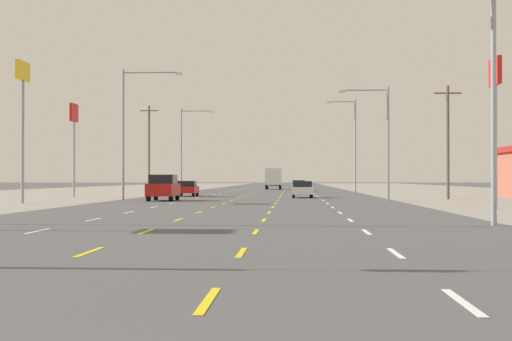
# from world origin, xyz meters

# --- Properties ---
(ground_plane) EXTENTS (572.00, 572.00, 0.00)m
(ground_plane) POSITION_xyz_m (0.00, 66.00, 0.00)
(ground_plane) COLOR #4C4C4F
(lane_markings) EXTENTS (10.64, 227.60, 0.01)m
(lane_markings) POSITION_xyz_m (0.00, 104.50, 0.01)
(lane_markings) COLOR white
(lane_markings) RESTS_ON ground
(suv_far_left_nearest) EXTENTS (1.98, 4.90, 1.98)m
(suv_far_left_nearest) POSITION_xyz_m (-6.91, 58.76, 1.03)
(suv_far_left_nearest) COLOR red
(suv_far_left_nearest) RESTS_ON ground
(sedan_inner_right_near) EXTENTS (1.80, 4.50, 1.46)m
(sedan_inner_right_near) POSITION_xyz_m (3.75, 68.99, 0.76)
(sedan_inner_right_near) COLOR white
(sedan_inner_right_near) RESTS_ON ground
(sedan_far_left_mid) EXTENTS (1.80, 4.50, 1.46)m
(sedan_far_left_mid) POSITION_xyz_m (-7.10, 74.76, 0.76)
(sedan_far_left_mid) COLOR red
(sedan_far_left_mid) RESTS_ON ground
(sedan_inner_right_midfar) EXTENTS (1.80, 4.50, 1.46)m
(sedan_inner_right_midfar) POSITION_xyz_m (3.69, 105.46, 0.76)
(sedan_inner_right_midfar) COLOR silver
(sedan_inner_right_midfar) RESTS_ON ground
(box_truck_center_turn_far) EXTENTS (2.40, 7.20, 3.23)m
(box_truck_center_turn_far) POSITION_xyz_m (-0.09, 125.05, 1.84)
(box_truck_center_turn_far) COLOR white
(box_truck_center_turn_far) RESTS_ON ground
(pole_sign_left_row_1) EXTENTS (0.24, 2.44, 9.62)m
(pole_sign_left_row_1) POSITION_xyz_m (-15.34, 51.40, 7.30)
(pole_sign_left_row_1) COLOR gray
(pole_sign_left_row_1) RESTS_ON ground
(pole_sign_left_row_2) EXTENTS (0.24, 2.31, 8.64)m
(pole_sign_left_row_2) POSITION_xyz_m (-17.42, 72.62, 6.65)
(pole_sign_left_row_2) COLOR gray
(pole_sign_left_row_2) RESTS_ON ground
(pole_sign_right_row_1) EXTENTS (0.24, 2.14, 8.35)m
(pole_sign_right_row_1) POSITION_xyz_m (14.06, 42.16, 6.35)
(pole_sign_right_row_1) COLOR gray
(pole_sign_right_row_1) RESTS_ON ground
(streetlight_right_row_0) EXTENTS (4.27, 0.26, 9.84)m
(streetlight_right_row_0) POSITION_xyz_m (9.72, 25.94, 5.71)
(streetlight_right_row_0) COLOR gray
(streetlight_right_row_0) RESTS_ON ground
(streetlight_left_row_1) EXTENTS (4.68, 0.26, 10.11)m
(streetlight_left_row_1) POSITION_xyz_m (-9.66, 59.56, 5.90)
(streetlight_left_row_1) COLOR gray
(streetlight_left_row_1) RESTS_ON ground
(streetlight_right_row_1) EXTENTS (3.85, 0.26, 8.67)m
(streetlight_right_row_1) POSITION_xyz_m (9.74, 59.56, 5.05)
(streetlight_right_row_1) COLOR gray
(streetlight_right_row_1) RESTS_ON ground
(streetlight_left_row_2) EXTENTS (3.90, 0.26, 9.84)m
(streetlight_left_row_2) POSITION_xyz_m (-9.77, 93.18, 5.66)
(streetlight_left_row_2) COLOR gray
(streetlight_left_row_2) RESTS_ON ground
(streetlight_right_row_2) EXTENTS (3.43, 0.26, 10.87)m
(streetlight_right_row_2) POSITION_xyz_m (9.87, 93.18, 6.13)
(streetlight_right_row_2) COLOR gray
(streetlight_right_row_2) RESTS_ON ground
(utility_pole_right_row_1) EXTENTS (2.20, 0.26, 9.24)m
(utility_pole_right_row_1) POSITION_xyz_m (15.53, 64.40, 4.81)
(utility_pole_right_row_1) COLOR brown
(utility_pole_right_row_1) RESTS_ON ground
(utility_pole_left_row_2) EXTENTS (2.20, 0.26, 10.50)m
(utility_pole_left_row_2) POSITION_xyz_m (-14.50, 96.41, 5.45)
(utility_pole_left_row_2) COLOR brown
(utility_pole_left_row_2) RESTS_ON ground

